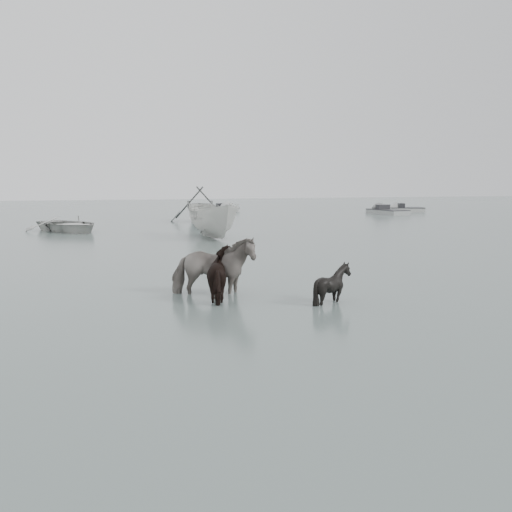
# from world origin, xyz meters

# --- Properties ---
(ground) EXTENTS (140.00, 140.00, 0.00)m
(ground) POSITION_xyz_m (0.00, 0.00, 0.00)
(ground) COLOR #505F5A
(ground) RESTS_ON ground
(pony_pinto) EXTENTS (2.18, 1.34, 1.71)m
(pony_pinto) POSITION_xyz_m (-2.44, 0.73, 0.86)
(pony_pinto) COLOR black
(pony_pinto) RESTS_ON ground
(pony_dark) EXTENTS (1.52, 1.67, 1.44)m
(pony_dark) POSITION_xyz_m (-2.25, 0.24, 0.72)
(pony_dark) COLOR black
(pony_dark) RESTS_ON ground
(pony_black) EXTENTS (1.21, 1.13, 1.11)m
(pony_black) POSITION_xyz_m (-0.05, -0.91, 0.56)
(pony_black) COLOR black
(pony_black) RESTS_ON ground
(rowboat_lead) EXTENTS (5.28, 5.74, 0.97)m
(rowboat_lead) POSITION_xyz_m (-6.20, 19.59, 0.49)
(rowboat_lead) COLOR beige
(rowboat_lead) RESTS_ON ground
(rowboat_trail) EXTENTS (4.77, 5.30, 2.48)m
(rowboat_trail) POSITION_xyz_m (2.04, 24.81, 1.24)
(rowboat_trail) COLOR #989B98
(rowboat_trail) RESTS_ON ground
(boat_small) EXTENTS (2.16, 4.97, 1.88)m
(boat_small) POSITION_xyz_m (0.52, 14.00, 0.94)
(boat_small) COLOR silver
(boat_small) RESTS_ON ground
(skiff_port) EXTENTS (2.23, 5.43, 0.75)m
(skiff_port) POSITION_xyz_m (18.27, 28.74, 0.38)
(skiff_port) COLOR gray
(skiff_port) RESTS_ON ground
(skiff_mid) EXTENTS (3.58, 6.07, 0.75)m
(skiff_mid) POSITION_xyz_m (6.02, 36.69, 0.38)
(skiff_mid) COLOR #9A9C9A
(skiff_mid) RESTS_ON ground
(skiff_star) EXTENTS (4.32, 3.00, 0.75)m
(skiff_star) POSITION_xyz_m (21.66, 31.36, 0.38)
(skiff_star) COLOR #AEAFAA
(skiff_star) RESTS_ON ground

